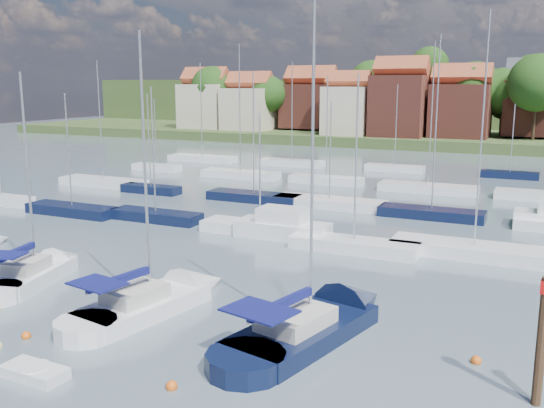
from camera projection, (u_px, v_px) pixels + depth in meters
The scene contains 12 objects.
ground at pixel (412, 198), 60.59m from camera, with size 260.00×260.00×0.00m, color #4B5D66.
sailboat_left at pixel (41, 272), 35.56m from camera, with size 4.59×9.72×12.88m.
sailboat_centre at pixel (161, 300), 31.06m from camera, with size 4.77×11.27×14.88m.
sailboat_navy at pixel (323, 322), 28.22m from camera, with size 6.01×12.80×17.11m.
tender at pixel (35, 372), 23.61m from camera, with size 2.69×1.32×0.57m.
timber_piling at pixel (539, 366), 21.38m from camera, with size 0.40×0.40×7.02m.
buoy_c at pixel (26, 338), 27.30m from camera, with size 0.44×0.44×0.44m, color #D85914.
buoy_d at pixel (172, 389), 22.78m from camera, with size 0.45×0.45×0.45m, color #D85914.
buoy_e at pixel (347, 314), 30.18m from camera, with size 0.44×0.44×0.44m, color beige.
buoy_g at pixel (476, 363), 24.87m from camera, with size 0.44×0.44×0.44m, color #D85914.
marina_field at pixel (422, 204), 55.40m from camera, with size 79.62×41.41×15.93m.
far_shore_town at pixel (509, 112), 141.06m from camera, with size 212.46×90.00×22.27m.
Camera 1 is at (12.47, -19.88, 11.31)m, focal length 40.00 mm.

